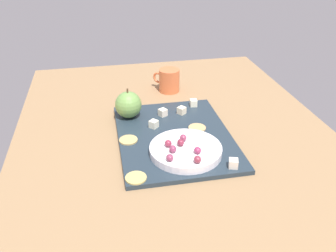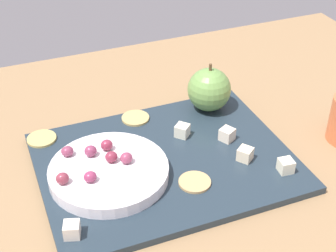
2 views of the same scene
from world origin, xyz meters
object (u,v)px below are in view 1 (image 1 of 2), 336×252
Objects in this scene: grape_1 at (181,142)px; grape_5 at (170,158)px; cheese_cube_0 at (182,110)px; cracker_0 at (197,128)px; serving_dish at (184,150)px; grape_0 at (173,149)px; cheese_cube_1 at (194,103)px; grape_2 at (185,138)px; apple_whole at (128,105)px; platter at (174,136)px; cracker_1 at (128,140)px; cracker_2 at (136,178)px; cheese_cube_3 at (233,163)px; cheese_cube_2 at (153,123)px; grape_3 at (168,143)px; cheese_cube_4 at (163,112)px; grape_6 at (198,150)px; grape_4 at (198,159)px; cup at (169,80)px.

grape_5 is (5.80, -3.91, -0.07)cm from grape_1.
cracker_0 is at bearing 13.02° from cheese_cube_0.
grape_0 is at bearing -62.98° from serving_dish.
grape_2 reaches higher than cheese_cube_1.
apple_whole is 15.96cm from cheese_cube_0.
cracker_1 reaches higher than platter.
cracker_2 is 9.08cm from grape_5.
cheese_cube_3 is at bearing 65.22° from grape_0.
grape_1 is (7.85, 12.23, 2.57)cm from cracker_1.
grape_0 reaches higher than cheese_cube_3.
cheese_cube_2 is at bearing -160.06° from serving_dish.
cheese_cube_4 is at bearing 173.42° from grape_3.
grape_0 is 5.92cm from grape_6.
cheese_cube_4 is 1.10× the size of grape_4.
grape_0 reaches higher than cracker_1.
grape_4 reaches higher than serving_dish.
grape_1 and grape_2 have the same top height.
cheese_cube_0 is 11.31cm from cheese_cube_2.
cup is at bearing 168.95° from grape_5.
grape_3 is at bearing -122.56° from cheese_cube_3.
grape_1 reaches higher than cheese_cube_3.
cheese_cube_1 is 16.20cm from cup.
grape_5 is 46.52cm from cup.
apple_whole is 21.19cm from cracker_0.
grape_1 is at bearing -164.60° from grape_4.
apple_whole is 28.95cm from grape_6.
serving_dish is 3.71× the size of cracker_0.
grape_5 is (-2.75, 8.28, 2.50)cm from cracker_2.
grape_4 is at bearing 33.26° from grape_3.
grape_5 reaches higher than cracker_0.
grape_2 reaches higher than cheese_cube_3.
apple_whole is at bearing -160.11° from grape_3.
grape_6 is at bearing -121.26° from cheese_cube_3.
grape_3 is at bearing -44.71° from cracker_0.
cheese_cube_3 is at bearing 21.91° from cheese_cube_4.
grape_4 is at bearing 6.10° from cheese_cube_4.
cracker_0 is 2.54× the size of grape_1.
cracker_0 is (13.94, -2.59, -0.85)cm from cheese_cube_1.
grape_3 is 1.00× the size of grape_5.
grape_3 is 1.00× the size of grape_4.
grape_0 is 0.22× the size of cup.
cheese_cube_3 is at bearing 51.72° from serving_dish.
serving_dish is 8.59× the size of cheese_cube_2.
cheese_cube_0 is (-11.56, 4.70, 1.65)cm from platter.
grape_6 is (-4.53, -7.47, 1.67)cm from cheese_cube_3.
cheese_cube_4 is 20.84cm from cup.
grape_4 is (27.95, -2.78, 1.73)cm from cheese_cube_0.
cheese_cube_3 is (7.78, 9.86, 0.09)cm from serving_dish.
grape_3 reaches higher than cheese_cube_1.
grape_0 is (-6.02, 9.68, 2.60)cm from cracker_2.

